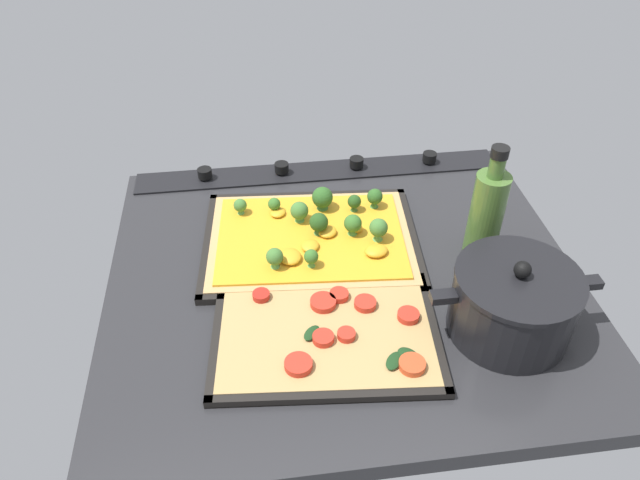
# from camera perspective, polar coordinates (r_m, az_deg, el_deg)

# --- Properties ---
(ground_plane) EXTENTS (0.76, 0.68, 0.03)m
(ground_plane) POSITION_cam_1_polar(r_m,az_deg,el_deg) (0.98, 2.25, -3.87)
(ground_plane) COLOR #28282B
(stove_control_panel) EXTENTS (0.73, 0.07, 0.03)m
(stove_control_panel) POSITION_cam_1_polar(r_m,az_deg,el_deg) (1.21, -0.07, 6.73)
(stove_control_panel) COLOR black
(stove_control_panel) RESTS_ON ground_plane
(baking_tray_front) EXTENTS (0.39, 0.31, 0.01)m
(baking_tray_front) POSITION_cam_1_polar(r_m,az_deg,el_deg) (1.03, -0.89, -0.23)
(baking_tray_front) COLOR black
(baking_tray_front) RESTS_ON ground_plane
(broccoli_pizza) EXTENTS (0.36, 0.28, 0.06)m
(broccoli_pizza) POSITION_cam_1_polar(r_m,az_deg,el_deg) (1.02, -0.57, 0.53)
(broccoli_pizza) COLOR tan
(broccoli_pizza) RESTS_ON baking_tray_front
(baking_tray_back) EXTENTS (0.35, 0.26, 0.01)m
(baking_tray_back) POSITION_cam_1_polar(r_m,az_deg,el_deg) (0.88, 0.53, -9.06)
(baking_tray_back) COLOR black
(baking_tray_back) RESTS_ON ground_plane
(veggie_pizza_back) EXTENTS (0.32, 0.23, 0.02)m
(veggie_pizza_back) POSITION_cam_1_polar(r_m,az_deg,el_deg) (0.87, 0.88, -8.75)
(veggie_pizza_back) COLOR tan
(veggie_pizza_back) RESTS_ON baking_tray_back
(cooking_pot) EXTENTS (0.25, 0.18, 0.13)m
(cooking_pot) POSITION_cam_1_polar(r_m,az_deg,el_deg) (0.89, 17.93, -5.75)
(cooking_pot) COLOR black
(cooking_pot) RESTS_ON ground_plane
(oil_bottle) EXTENTS (0.05, 0.05, 0.21)m
(oil_bottle) POSITION_cam_1_polar(r_m,az_deg,el_deg) (1.00, 15.61, 2.46)
(oil_bottle) COLOR #476B2D
(oil_bottle) RESTS_ON ground_plane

